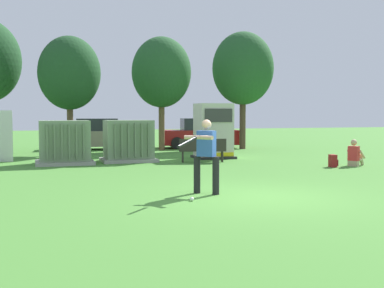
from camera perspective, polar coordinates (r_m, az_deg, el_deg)
ground_plane at (r=11.41m, az=7.03°, el=-6.01°), size 96.00×96.00×0.00m
transformer_west at (r=19.15m, az=-14.35°, el=0.12°), size 2.10×1.70×1.62m
transformer_mid_west at (r=19.74m, az=-7.27°, el=0.30°), size 2.10×1.70×1.62m
generator_enclosure at (r=21.01m, az=2.46°, el=1.46°), size 1.60×1.40×2.30m
park_bench at (r=19.22m, az=1.23°, el=-0.52°), size 1.84×0.80×0.92m
batter at (r=11.60m, az=1.54°, el=-0.97°), size 1.28×1.35×1.74m
sports_ball at (r=10.78m, az=-0.01°, el=-6.30°), size 0.09×0.09×0.09m
seated_spectator at (r=18.84m, az=18.07°, el=-1.26°), size 0.78×0.68×0.96m
backpack at (r=18.23m, az=15.79°, el=-1.88°), size 0.30×0.35×0.44m
tree_center_left at (r=23.77m, az=-13.81°, el=7.84°), size 2.84×2.84×5.42m
tree_center_right at (r=25.71m, az=-3.51°, el=8.14°), size 3.03×3.03×5.78m
tree_right at (r=26.83m, az=5.83°, el=8.54°), size 3.24×3.24×6.19m
parked_car_leftmost at (r=26.76m, az=-11.03°, el=1.02°), size 4.33×2.20×1.62m
parked_car_left_of_center at (r=27.43m, az=0.81°, el=1.14°), size 4.39×2.35×1.62m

